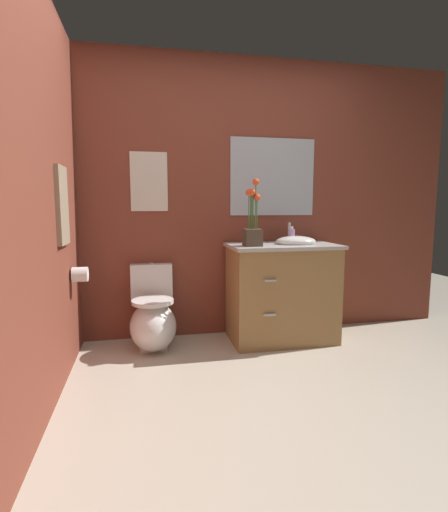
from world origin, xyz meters
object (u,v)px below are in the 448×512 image
(vanity_cabinet, at_px, (282,291))
(wall_mirror, at_px, (273,177))
(flower_vase, at_px, (253,224))
(toilet_paper_roll, at_px, (80,274))
(wall_poster, at_px, (149,182))
(hanging_towel, at_px, (62,205))
(soap_bottle, at_px, (291,236))
(toilet, at_px, (153,320))

(vanity_cabinet, relative_size, wall_mirror, 1.30)
(flower_vase, height_order, toilet_paper_roll, flower_vase)
(wall_poster, bearing_deg, vanity_cabinet, -14.67)
(flower_vase, xyz_separation_m, hanging_towel, (-1.41, -0.32, 0.15))
(soap_bottle, bearing_deg, flower_vase, -155.40)
(flower_vase, relative_size, soap_bottle, 3.73)
(flower_vase, relative_size, wall_poster, 1.09)
(toilet, height_order, hanging_towel, hanging_towel)
(vanity_cabinet, distance_m, wall_poster, 1.50)
(toilet, xyz_separation_m, soap_bottle, (1.24, 0.07, 0.68))
(flower_vase, bearing_deg, wall_mirror, 52.26)
(wall_mirror, relative_size, toilet_paper_roll, 7.27)
(flower_vase, xyz_separation_m, wall_mirror, (0.30, 0.38, 0.42))
(vanity_cabinet, height_order, flower_vase, flower_vase)
(toilet, xyz_separation_m, vanity_cabinet, (1.12, -0.03, 0.20))
(flower_vase, distance_m, toilet_paper_roll, 1.40)
(wall_mirror, xyz_separation_m, toilet_paper_roll, (-1.65, -0.46, -0.77))
(flower_vase, height_order, soap_bottle, flower_vase)
(toilet, relative_size, soap_bottle, 4.68)
(toilet_paper_roll, bearing_deg, flower_vase, 3.36)
(toilet, xyz_separation_m, wall_poster, (-0.00, 0.27, 1.15))
(toilet, bearing_deg, wall_poster, 90.00)
(hanging_towel, bearing_deg, toilet_paper_roll, 77.13)
(hanging_towel, bearing_deg, soap_bottle, 15.64)
(vanity_cabinet, relative_size, wall_poster, 2.05)
(soap_bottle, height_order, wall_poster, wall_poster)
(toilet, bearing_deg, soap_bottle, 3.36)
(vanity_cabinet, bearing_deg, wall_mirror, 90.53)
(wall_mirror, xyz_separation_m, hanging_towel, (-1.70, -0.70, -0.26))
(wall_mirror, bearing_deg, flower_vase, -127.74)
(vanity_cabinet, bearing_deg, soap_bottle, 41.00)
(vanity_cabinet, relative_size, hanging_towel, 1.99)
(toilet, relative_size, wall_poster, 1.36)
(vanity_cabinet, distance_m, hanging_towel, 1.91)
(toilet, distance_m, flower_vase, 1.15)
(soap_bottle, distance_m, wall_mirror, 0.57)
(vanity_cabinet, bearing_deg, toilet, 178.65)
(soap_bottle, bearing_deg, wall_mirror, 120.93)
(toilet, height_order, toilet_paper_roll, toilet_paper_roll)
(toilet, xyz_separation_m, flower_vase, (0.82, -0.12, 0.79))
(flower_vase, bearing_deg, hanging_towel, -167.18)
(wall_mirror, bearing_deg, hanging_towel, -157.53)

